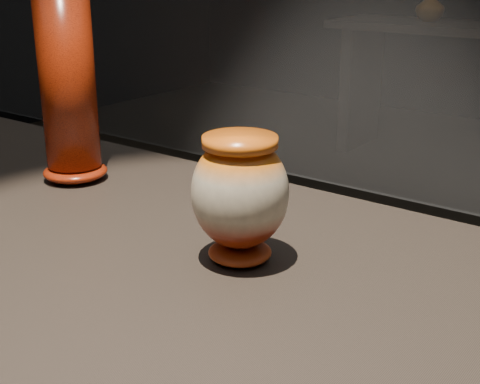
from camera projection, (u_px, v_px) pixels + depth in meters
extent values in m
cube|color=black|center=(169.00, 278.00, 0.96)|extent=(2.00, 0.80, 0.05)
ellipsoid|color=maroon|center=(240.00, 252.00, 0.96)|extent=(0.12, 0.12, 0.03)
ellipsoid|color=beige|center=(240.00, 193.00, 0.93)|extent=(0.18, 0.18, 0.16)
cylinder|color=orange|center=(240.00, 141.00, 0.90)|extent=(0.13, 0.13, 0.01)
ellipsoid|color=#A7270B|center=(75.00, 171.00, 1.30)|extent=(0.13, 0.13, 0.03)
cylinder|color=#A7270B|center=(67.00, 75.00, 1.24)|extent=(0.11, 0.11, 0.35)
cube|color=black|center=(361.00, 87.00, 4.76)|extent=(0.08, 0.50, 0.85)
imported|color=#9F5A17|center=(430.00, 6.00, 4.34)|extent=(0.20, 0.20, 0.19)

